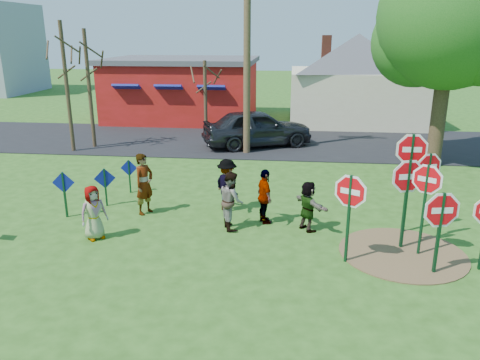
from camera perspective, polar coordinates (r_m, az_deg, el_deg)
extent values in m
plane|color=#284F16|center=(13.49, -0.83, -6.15)|extent=(120.00, 120.00, 0.00)
cube|color=black|center=(24.42, 2.50, 4.71)|extent=(120.00, 7.50, 0.04)
cylinder|color=brown|center=(12.84, 19.18, -8.41)|extent=(3.20, 3.20, 0.03)
cube|color=maroon|center=(31.28, -6.91, 10.73)|extent=(9.00, 7.00, 3.60)
cube|color=#4C4C51|center=(31.12, -7.04, 14.30)|extent=(9.40, 7.40, 0.30)
cube|color=navy|center=(28.48, -13.60, 10.94)|extent=(1.60, 0.78, 0.45)
cube|color=navy|center=(27.74, -8.64, 11.06)|extent=(1.60, 0.78, 0.45)
cube|color=navy|center=(27.22, -3.44, 11.10)|extent=(1.60, 0.78, 0.45)
cube|color=beige|center=(30.76, 13.82, 9.87)|extent=(8.00, 7.00, 3.20)
pyramid|color=#4C4C51|center=(30.52, 14.35, 16.95)|extent=(9.40, 9.40, 2.20)
cube|color=brown|center=(29.34, 10.48, 15.62)|extent=(0.55, 0.55, 1.40)
cube|color=brown|center=(31.84, 17.69, 15.24)|extent=(0.55, 0.55, 1.40)
cube|color=#0F391E|center=(11.61, 13.07, -4.72)|extent=(0.09, 0.09, 2.23)
cylinder|color=white|center=(11.36, 13.32, -1.36)|extent=(0.97, 0.55, 1.09)
cylinder|color=red|center=(11.36, 13.32, -1.36)|extent=(0.84, 0.47, 0.94)
cube|color=white|center=(11.36, 13.32, -1.36)|extent=(0.42, 0.24, 0.14)
cube|color=#0F391E|center=(13.70, 19.79, -0.51)|extent=(0.07, 0.08, 2.84)
cylinder|color=white|center=(13.45, 20.22, 3.52)|extent=(1.17, 0.10, 1.17)
cylinder|color=red|center=(13.45, 20.22, 3.52)|extent=(1.01, 0.09, 1.01)
cube|color=white|center=(13.45, 20.22, 3.52)|extent=(0.52, 0.04, 0.15)
cylinder|color=gold|center=(13.45, 20.22, 3.52)|extent=(1.17, 0.09, 1.17)
cube|color=#0F391E|center=(12.49, 21.44, -3.54)|extent=(0.08, 0.09, 2.38)
cylinder|color=white|center=(12.23, 21.87, 0.07)|extent=(0.85, 0.57, 1.01)
cylinder|color=red|center=(12.23, 21.87, 0.07)|extent=(0.74, 0.50, 0.87)
cube|color=white|center=(12.23, 21.87, 0.07)|extent=(0.37, 0.25, 0.13)
cube|color=#0F391E|center=(13.27, 21.62, -2.14)|extent=(0.07, 0.08, 2.47)
cylinder|color=white|center=(13.02, 22.05, 1.53)|extent=(0.90, 0.36, 0.96)
cylinder|color=red|center=(13.02, 22.05, 1.53)|extent=(0.78, 0.31, 0.83)
cube|color=white|center=(13.02, 22.05, 1.53)|extent=(0.40, 0.16, 0.12)
cylinder|color=gold|center=(13.02, 22.05, 1.53)|extent=(0.90, 0.35, 0.96)
cube|color=#0F391E|center=(11.73, 23.05, -6.07)|extent=(0.07, 0.09, 2.00)
cylinder|color=white|center=(11.53, 23.39, -3.40)|extent=(1.13, 0.24, 1.14)
cylinder|color=red|center=(11.53, 23.39, -3.40)|extent=(0.97, 0.22, 0.99)
cube|color=white|center=(11.53, 23.39, -3.40)|extent=(0.49, 0.11, 0.14)
cube|color=#0F391E|center=(12.71, 19.48, -2.91)|extent=(0.08, 0.09, 2.40)
cylinder|color=white|center=(12.48, 19.84, 0.41)|extent=(1.14, 0.33, 1.18)
cylinder|color=red|center=(12.48, 19.84, 0.41)|extent=(0.98, 0.29, 1.01)
cube|color=white|center=(12.48, 19.84, 0.41)|extent=(0.50, 0.14, 0.15)
cube|color=#0F391E|center=(15.17, -20.58, -1.71)|extent=(0.06, 0.07, 1.43)
cube|color=navy|center=(15.05, -20.74, -0.29)|extent=(0.67, 0.10, 0.67)
cube|color=#0F391E|center=(15.77, -16.07, -0.87)|extent=(0.07, 0.08, 1.25)
cube|color=navy|center=(15.68, -16.17, 0.19)|extent=(0.65, 0.23, 0.68)
cube|color=#0F391E|center=(16.87, -13.31, 0.41)|extent=(0.05, 0.06, 1.19)
cube|color=navy|center=(16.79, -13.39, 1.45)|extent=(0.58, 0.08, 0.59)
imported|color=#42438F|center=(13.31, -17.43, -3.81)|extent=(0.86, 0.87, 1.52)
imported|color=#2B7B67|center=(14.72, -11.59, -0.47)|extent=(0.72, 0.83, 1.92)
imported|color=#9A5E40|center=(13.37, -1.04, -2.49)|extent=(0.88, 0.99, 1.69)
imported|color=#303035|center=(14.70, -1.59, -0.64)|extent=(1.18, 1.23, 1.68)
imported|color=#4E305A|center=(13.73, 3.02, -2.04)|extent=(0.74, 1.05, 1.66)
imported|color=#1D5029|center=(13.39, 8.29, -3.16)|extent=(1.14, 1.35, 1.46)
imported|color=#2B2A2E|center=(23.20, 2.11, 6.38)|extent=(5.76, 4.02, 1.82)
cylinder|color=#4C3823|center=(21.42, 0.87, 16.69)|extent=(0.32, 0.32, 10.23)
cylinder|color=#382819|center=(21.21, 23.14, 7.98)|extent=(0.61, 0.61, 4.83)
sphere|color=#164F15|center=(21.01, 24.36, 17.74)|extent=(5.71, 5.71, 5.71)
sphere|color=#164F15|center=(21.59, 20.74, 15.46)|extent=(3.73, 3.73, 3.73)
cylinder|color=#382819|center=(23.30, -20.34, 10.44)|extent=(0.18, 0.18, 5.96)
cylinder|color=#382819|center=(25.15, -4.24, 9.71)|extent=(0.18, 0.18, 4.06)
cylinder|color=#382819|center=(23.87, -17.88, 10.41)|extent=(0.18, 0.18, 5.62)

